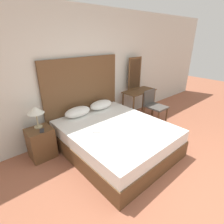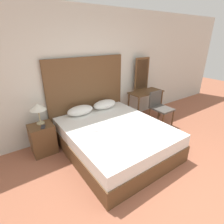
% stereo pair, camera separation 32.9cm
% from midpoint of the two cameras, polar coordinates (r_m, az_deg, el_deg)
% --- Properties ---
extents(ground_plane, '(16.00, 16.00, 0.00)m').
position_cam_midpoint_polar(ground_plane, '(2.97, 19.23, -23.64)').
color(ground_plane, '#9E5B42').
extents(wall_back, '(10.00, 0.06, 2.70)m').
position_cam_midpoint_polar(wall_back, '(3.98, -12.19, 11.94)').
color(wall_back, silver).
rests_on(wall_back, ground_plane).
extents(bed, '(1.77, 2.09, 0.55)m').
position_cam_midpoint_polar(bed, '(3.47, -1.59, -8.59)').
color(bed, brown).
rests_on(bed, ground_plane).
extents(headboard, '(1.86, 0.05, 1.72)m').
position_cam_midpoint_polar(headboard, '(4.02, -11.57, 4.87)').
color(headboard, brown).
rests_on(headboard, ground_plane).
extents(pillow_left, '(0.58, 0.30, 0.21)m').
position_cam_midpoint_polar(pillow_left, '(3.77, -13.61, -0.00)').
color(pillow_left, white).
rests_on(pillow_left, bed).
extents(pillow_right, '(0.58, 0.30, 0.21)m').
position_cam_midpoint_polar(pillow_right, '(4.07, -5.93, 2.33)').
color(pillow_right, white).
rests_on(pillow_right, bed).
extents(phone_on_bed, '(0.16, 0.15, 0.01)m').
position_cam_midpoint_polar(phone_on_bed, '(3.15, -7.96, -6.42)').
color(phone_on_bed, '#B7B7BC').
rests_on(phone_on_bed, bed).
extents(nightstand, '(0.44, 0.38, 0.59)m').
position_cam_midpoint_polar(nightstand, '(3.59, -24.60, -9.31)').
color(nightstand, brown).
rests_on(nightstand, ground_plane).
extents(table_lamp, '(0.30, 0.30, 0.40)m').
position_cam_midpoint_polar(table_lamp, '(3.40, -26.33, 0.31)').
color(table_lamp, tan).
rests_on(table_lamp, nightstand).
extents(phone_on_nightstand, '(0.12, 0.16, 0.01)m').
position_cam_midpoint_polar(phone_on_nightstand, '(3.37, -24.57, -5.61)').
color(phone_on_nightstand, '#232328').
rests_on(phone_on_nightstand, nightstand).
extents(vanity_desk, '(0.94, 0.46, 0.76)m').
position_cam_midpoint_polar(vanity_desk, '(4.83, 6.94, 5.31)').
color(vanity_desk, brown).
rests_on(vanity_desk, ground_plane).
extents(vanity_mirror, '(0.47, 0.03, 0.85)m').
position_cam_midpoint_polar(vanity_mirror, '(4.81, 5.44, 12.37)').
color(vanity_mirror, brown).
rests_on(vanity_mirror, vanity_desk).
extents(chair, '(0.43, 0.51, 0.85)m').
position_cam_midpoint_polar(chair, '(4.58, 11.38, 2.44)').
color(chair, '#4C4742').
rests_on(chair, ground_plane).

